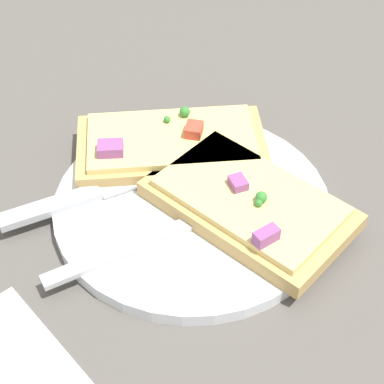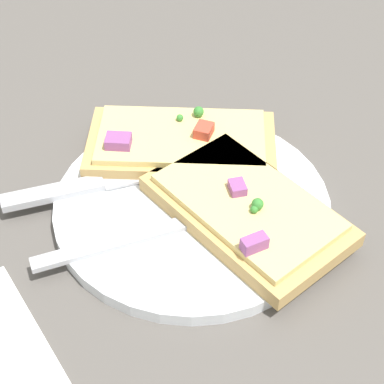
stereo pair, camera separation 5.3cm
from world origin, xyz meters
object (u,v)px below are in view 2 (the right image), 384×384
object	(u,v)px
knife	(114,180)
pizza_slice_main	(247,208)
fork	(172,227)
pizza_slice_corner	(181,143)
plate	(192,205)

from	to	relation	value
knife	pizza_slice_main	xyz separation A→B (m)	(0.10, 0.07, 0.01)
fork	pizza_slice_corner	bearing A→B (deg)	65.59
plate	fork	xyz separation A→B (m)	(0.02, -0.03, 0.01)
knife	pizza_slice_main	distance (m)	0.12
pizza_slice_main	pizza_slice_corner	size ratio (longest dim) A/B	0.93
fork	plate	bearing A→B (deg)	42.43
pizza_slice_main	pizza_slice_corner	distance (m)	0.10
knife	fork	bearing A→B (deg)	-64.22
plate	knife	world-z (taller)	knife
plate	pizza_slice_corner	distance (m)	0.07
fork	knife	xyz separation A→B (m)	(-0.07, -0.01, 0.00)
plate	knife	bearing A→B (deg)	-141.79
knife	pizza_slice_main	world-z (taller)	pizza_slice_main
fork	knife	world-z (taller)	knife
pizza_slice_corner	plate	bearing A→B (deg)	101.72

